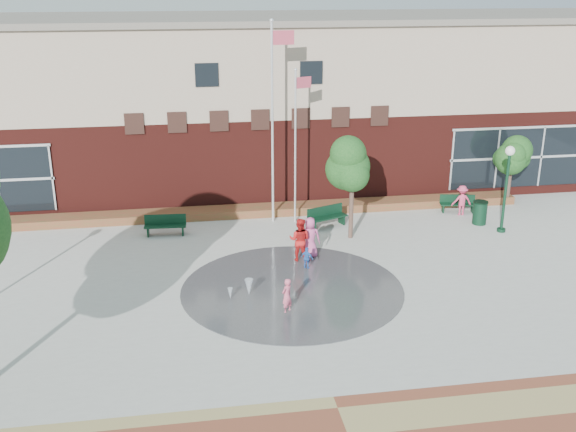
{
  "coord_description": "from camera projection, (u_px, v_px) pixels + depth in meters",
  "views": [
    {
      "loc": [
        -3.83,
        -19.69,
        11.18
      ],
      "look_at": [
        0.0,
        4.0,
        2.6
      ],
      "focal_mm": 42.0,
      "sensor_mm": 36.0,
      "label": 1
    }
  ],
  "objects": [
    {
      "name": "ground",
      "position": [
        307.0,
        328.0,
        22.65
      ],
      "size": [
        120.0,
        120.0,
        0.0
      ],
      "primitive_type": "plane",
      "color": "#666056",
      "rests_on": "ground"
    },
    {
      "name": "bench_mid",
      "position": [
        327.0,
        221.0,
        31.65
      ],
      "size": [
        2.02,
        1.22,
        0.98
      ],
      "rotation": [
        0.0,
        0.0,
        0.37
      ],
      "color": "#0E321E",
      "rests_on": "ground"
    },
    {
      "name": "adult_red",
      "position": [
        300.0,
        240.0,
        27.7
      ],
      "size": [
        1.11,
        1.0,
        1.86
      ],
      "primitive_type": "imported",
      "rotation": [
        0.0,
        0.0,
        2.74
      ],
      "color": "red",
      "rests_on": "ground"
    },
    {
      "name": "splash_pad",
      "position": [
        292.0,
        289.0,
        25.43
      ],
      "size": [
        8.4,
        8.4,
        0.01
      ],
      "primitive_type": "cylinder",
      "color": "#383A3D",
      "rests_on": "ground"
    },
    {
      "name": "person_bench",
      "position": [
        462.0,
        200.0,
        33.1
      ],
      "size": [
        1.0,
        0.6,
        1.52
      ],
      "primitive_type": "imported",
      "rotation": [
        0.0,
        0.0,
        3.11
      ],
      "color": "#D73E64",
      "rests_on": "ground"
    },
    {
      "name": "library_building",
      "position": [
        249.0,
        101.0,
        37.33
      ],
      "size": [
        44.4,
        10.4,
        9.2
      ],
      "color": "#4A1612",
      "rests_on": "ground"
    },
    {
      "name": "bench_left",
      "position": [
        165.0,
        229.0,
        30.63
      ],
      "size": [
        1.91,
        0.64,
        0.95
      ],
      "rotation": [
        0.0,
        0.0,
        -0.06
      ],
      "color": "#0E321E",
      "rests_on": "ground"
    },
    {
      "name": "lamp_right",
      "position": [
        507.0,
        179.0,
        30.3
      ],
      "size": [
        0.43,
        0.43,
        4.07
      ],
      "color": "#0E321E",
      "rests_on": "ground"
    },
    {
      "name": "water_jet_a",
      "position": [
        249.0,
        296.0,
        24.92
      ],
      "size": [
        0.32,
        0.32,
        0.63
      ],
      "primitive_type": "cone",
      "rotation": [
        3.14,
        0.0,
        0.0
      ],
      "color": "white",
      "rests_on": "ground"
    },
    {
      "name": "adult_pink",
      "position": [
        310.0,
        237.0,
        28.11
      ],
      "size": [
        0.95,
        0.72,
        1.75
      ],
      "primitive_type": "imported",
      "rotation": [
        0.0,
        0.0,
        2.93
      ],
      "color": "#CC518D",
      "rests_on": "ground"
    },
    {
      "name": "flower_bed",
      "position": [
        264.0,
        214.0,
        33.43
      ],
      "size": [
        26.0,
        1.2,
        0.4
      ],
      "primitive_type": "cube",
      "color": "#A82426",
      "rests_on": "ground"
    },
    {
      "name": "flagpole_right",
      "position": [
        296.0,
        139.0,
        31.07
      ],
      "size": [
        0.85,
        0.39,
        7.31
      ],
      "rotation": [
        0.0,
        0.0,
        0.38
      ],
      "color": "white",
      "rests_on": "ground"
    },
    {
      "name": "child_splash",
      "position": [
        287.0,
        296.0,
        23.5
      ],
      "size": [
        0.55,
        0.54,
        1.29
      ],
      "primitive_type": "imported",
      "rotation": [
        0.0,
        0.0,
        3.88
      ],
      "color": "#DA5A77",
      "rests_on": "ground"
    },
    {
      "name": "trash_can",
      "position": [
        480.0,
        213.0,
        31.94
      ],
      "size": [
        0.7,
        0.7,
        1.14
      ],
      "color": "#0E321E",
      "rests_on": "ground"
    },
    {
      "name": "tree_mid",
      "position": [
        353.0,
        164.0,
        29.27
      ],
      "size": [
        2.83,
        2.83,
        4.77
      ],
      "color": "#432D25",
      "rests_on": "ground"
    },
    {
      "name": "water_jet_b",
      "position": [
        230.0,
        300.0,
        24.62
      ],
      "size": [
        0.19,
        0.19,
        0.43
      ],
      "primitive_type": "cone",
      "rotation": [
        3.14,
        0.0,
        0.0
      ],
      "color": "white",
      "rests_on": "ground"
    },
    {
      "name": "tree_small_right",
      "position": [
        512.0,
        155.0,
        34.05
      ],
      "size": [
        2.12,
        2.12,
        3.62
      ],
      "color": "#432D25",
      "rests_on": "ground"
    },
    {
      "name": "plaza_concrete",
      "position": [
        288.0,
        278.0,
        26.36
      ],
      "size": [
        46.0,
        18.0,
        0.01
      ],
      "primitive_type": "cube",
      "color": "#A8A8A0",
      "rests_on": "ground"
    },
    {
      "name": "child_blue",
      "position": [
        307.0,
        258.0,
        27.04
      ],
      "size": [
        0.58,
        0.51,
        0.94
      ],
      "primitive_type": "imported",
      "rotation": [
        0.0,
        0.0,
        2.5
      ],
      "color": "blue",
      "rests_on": "ground"
    },
    {
      "name": "bench_right",
      "position": [
        457.0,
        207.0,
        33.63
      ],
      "size": [
        1.81,
        0.82,
        0.88
      ],
      "rotation": [
        0.0,
        0.0,
        -0.2
      ],
      "color": "#0E321E",
      "rests_on": "ground"
    },
    {
      "name": "flagpole_left",
      "position": [
        273.0,
        113.0,
        30.72
      ],
      "size": [
        1.11,
        0.18,
        9.43
      ],
      "rotation": [
        0.0,
        0.0,
        0.07
      ],
      "color": "white",
      "rests_on": "ground"
    }
  ]
}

